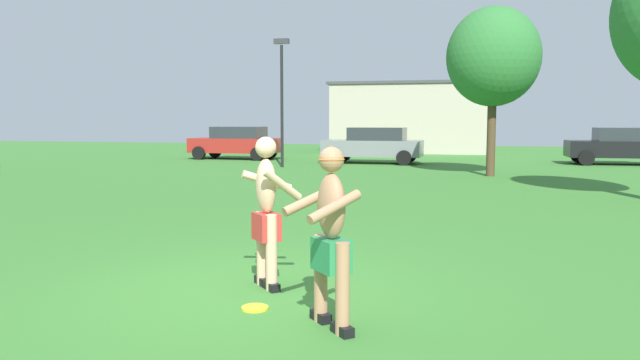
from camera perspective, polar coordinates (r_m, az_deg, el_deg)
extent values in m
plane|color=#38752D|center=(7.11, -6.74, -10.12)|extent=(80.00, 80.00, 0.00)
cube|color=black|center=(5.68, 2.09, -13.74)|extent=(0.25, 0.27, 0.09)
cylinder|color=tan|center=(5.56, 2.11, -10.10)|extent=(0.13, 0.13, 0.84)
cube|color=black|center=(6.03, 0.06, -12.56)|extent=(0.25, 0.27, 0.09)
cylinder|color=tan|center=(5.92, 0.06, -9.12)|extent=(0.13, 0.13, 0.84)
cube|color=#28844C|center=(5.68, 1.06, -6.98)|extent=(0.43, 0.45, 0.30)
ellipsoid|color=tan|center=(5.59, 1.06, -2.44)|extent=(0.41, 0.42, 0.61)
cylinder|color=tan|center=(5.33, 1.36, -2.51)|extent=(0.42, 0.51, 0.27)
cylinder|color=tan|center=(5.76, -0.96, -1.90)|extent=(0.46, 0.48, 0.27)
sphere|color=tan|center=(5.55, 1.07, 1.91)|extent=(0.23, 0.23, 0.23)
cone|color=orange|center=(5.55, 1.07, 2.57)|extent=(0.34, 0.34, 0.13)
cube|color=black|center=(7.32, -5.38, -9.30)|extent=(0.25, 0.27, 0.09)
cylinder|color=#E0AD89|center=(7.23, -5.41, -6.33)|extent=(0.13, 0.13, 0.86)
cube|color=black|center=(7.07, -4.52, -9.83)|extent=(0.25, 0.27, 0.09)
cylinder|color=#E0AD89|center=(6.97, -4.54, -6.76)|extent=(0.13, 0.13, 0.86)
cube|color=red|center=(7.05, -5.01, -4.34)|extent=(0.40, 0.41, 0.31)
ellipsoid|color=#E0AD89|center=(6.98, -5.04, -0.55)|extent=(0.37, 0.38, 0.63)
cylinder|color=#E0AD89|center=(7.21, -4.97, -0.10)|extent=(0.56, 0.38, 0.27)
cylinder|color=#E0AD89|center=(6.82, -3.57, -0.42)|extent=(0.37, 0.51, 0.40)
sphere|color=#E0AD89|center=(6.95, -5.07, 3.05)|extent=(0.24, 0.24, 0.24)
cylinder|color=yellow|center=(6.42, -6.08, -11.75)|extent=(0.28, 0.28, 0.03)
cube|color=slate|center=(27.11, 4.92, 2.97)|extent=(4.34, 1.91, 0.70)
cube|color=#282D33|center=(27.06, 5.35, 4.30)|extent=(2.45, 1.64, 0.56)
cylinder|color=black|center=(26.57, 1.36, 2.18)|extent=(0.65, 0.24, 0.64)
cylinder|color=black|center=(28.32, 2.25, 2.39)|extent=(0.65, 0.24, 0.64)
cylinder|color=black|center=(26.01, 7.81, 2.06)|extent=(0.65, 0.24, 0.64)
cylinder|color=black|center=(27.79, 8.30, 2.28)|extent=(0.65, 0.24, 0.64)
cube|color=maroon|center=(30.25, -7.90, 3.22)|extent=(4.35, 1.92, 0.70)
cube|color=#282D33|center=(30.15, -7.56, 4.41)|extent=(2.45, 1.65, 0.56)
cylinder|color=black|center=(30.09, -11.20, 2.48)|extent=(0.65, 0.24, 0.64)
cylinder|color=black|center=(31.70, -9.74, 2.67)|extent=(0.65, 0.24, 0.64)
cylinder|color=black|center=(28.86, -5.85, 2.43)|extent=(0.65, 0.24, 0.64)
cylinder|color=black|center=(30.54, -4.62, 2.62)|extent=(0.65, 0.24, 0.64)
cube|color=black|center=(29.19, 26.14, 2.61)|extent=(4.34, 1.89, 0.70)
cube|color=#282D33|center=(29.21, 26.57, 3.83)|extent=(2.44, 1.63, 0.56)
cylinder|color=black|center=(28.01, 23.53, 1.89)|extent=(0.64, 0.23, 0.64)
cylinder|color=black|center=(29.78, 22.89, 2.11)|extent=(0.64, 0.23, 0.64)
cylinder|color=black|center=(24.86, -3.56, 6.82)|extent=(0.12, 0.12, 4.88)
cube|color=#333338|center=(25.05, -3.60, 12.76)|extent=(0.60, 0.24, 0.20)
cube|color=#B2A893|center=(36.72, 8.34, 5.65)|extent=(8.78, 4.31, 3.92)
cube|color=#3F3F44|center=(36.78, 8.39, 8.82)|extent=(9.13, 4.48, 0.16)
cylinder|color=#4C3823|center=(21.64, 15.64, 4.13)|extent=(0.29, 0.29, 2.86)
ellipsoid|color=#2D7033|center=(21.73, 15.83, 10.99)|extent=(3.12, 3.12, 3.33)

